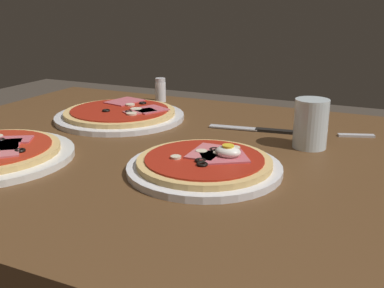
% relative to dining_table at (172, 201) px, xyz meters
% --- Properties ---
extents(dining_table, '(1.20, 0.89, 0.76)m').
position_rel_dining_table_xyz_m(dining_table, '(0.00, 0.00, 0.00)').
color(dining_table, brown).
rests_on(dining_table, ground).
extents(pizza_foreground, '(0.26, 0.26, 0.05)m').
position_rel_dining_table_xyz_m(pizza_foreground, '(0.11, -0.09, 0.13)').
color(pizza_foreground, white).
rests_on(pizza_foreground, dining_table).
extents(pizza_across_left, '(0.31, 0.31, 0.03)m').
position_rel_dining_table_xyz_m(pizza_across_left, '(-0.22, 0.15, 0.13)').
color(pizza_across_left, white).
rests_on(pizza_across_left, dining_table).
extents(water_glass_near, '(0.07, 0.07, 0.10)m').
position_rel_dining_table_xyz_m(water_glass_near, '(0.24, 0.12, 0.16)').
color(water_glass_near, silver).
rests_on(water_glass_near, dining_table).
extents(fork, '(0.15, 0.07, 0.00)m').
position_rel_dining_table_xyz_m(fork, '(0.35, 0.24, 0.12)').
color(fork, silver).
rests_on(fork, dining_table).
extents(knife, '(0.20, 0.04, 0.01)m').
position_rel_dining_table_xyz_m(knife, '(0.12, 0.19, 0.12)').
color(knife, silver).
rests_on(knife, dining_table).
extents(salt_shaker, '(0.03, 0.03, 0.07)m').
position_rel_dining_table_xyz_m(salt_shaker, '(-0.22, 0.37, 0.15)').
color(salt_shaker, white).
rests_on(salt_shaker, dining_table).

